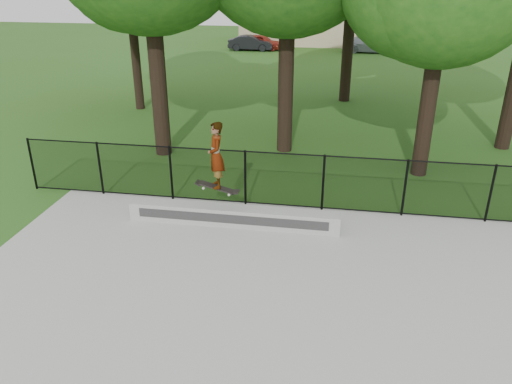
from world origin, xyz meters
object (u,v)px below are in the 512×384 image
(car_b, at_px, (251,43))
(skater_airborne, at_px, (216,157))
(grind_ledge, at_px, (233,216))
(car_c, at_px, (369,45))
(car_a, at_px, (261,42))

(car_b, bearing_deg, skater_airborne, -173.20)
(grind_ledge, xyz_separation_m, skater_airborne, (-0.31, -0.23, 1.59))
(car_c, relative_size, skater_airborne, 2.10)
(grind_ledge, bearing_deg, skater_airborne, -143.46)
(grind_ledge, height_order, skater_airborne, skater_airborne)
(car_b, distance_m, skater_airborne, 28.65)
(grind_ledge, bearing_deg, car_a, 97.64)
(car_a, distance_m, car_c, 8.13)
(skater_airborne, bearing_deg, car_c, 80.93)
(car_c, xyz_separation_m, skater_airborne, (-4.60, -28.80, 1.31))
(grind_ledge, xyz_separation_m, car_c, (4.28, 28.56, 0.28))
(skater_airborne, bearing_deg, grind_ledge, 36.54)
(car_b, height_order, car_c, car_c)
(car_a, bearing_deg, grind_ledge, -163.42)
(car_a, relative_size, skater_airborne, 1.95)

